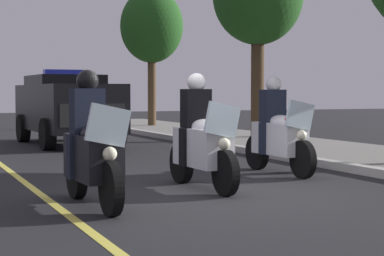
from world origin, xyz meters
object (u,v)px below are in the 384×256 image
(police_suv, at_px, (67,106))
(tree_behind_suv, at_px, (152,27))
(police_motorcycle_lead_right, at_px, (202,142))
(police_motorcycle_trailing, at_px, (278,134))
(police_motorcycle_lead_left, at_px, (92,151))

(police_suv, relative_size, tree_behind_suv, 0.91)
(police_motorcycle_lead_right, height_order, tree_behind_suv, tree_behind_suv)
(police_motorcycle_trailing, bearing_deg, police_motorcycle_lead_right, -58.79)
(police_suv, bearing_deg, police_motorcycle_trailing, 13.78)
(police_suv, bearing_deg, tree_behind_suv, 145.84)
(tree_behind_suv, bearing_deg, police_motorcycle_lead_right, -17.13)
(police_motorcycle_lead_left, distance_m, police_suv, 10.27)
(police_motorcycle_trailing, height_order, tree_behind_suv, tree_behind_suv)
(police_motorcycle_trailing, distance_m, police_suv, 8.25)
(police_motorcycle_lead_right, bearing_deg, tree_behind_suv, 162.87)
(police_motorcycle_lead_right, height_order, police_suv, police_suv)
(police_motorcycle_trailing, bearing_deg, police_motorcycle_lead_left, -61.83)
(tree_behind_suv, bearing_deg, police_motorcycle_trailing, -11.49)
(police_motorcycle_lead_left, height_order, police_motorcycle_trailing, same)
(police_motorcycle_lead_left, bearing_deg, tree_behind_suv, 158.22)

